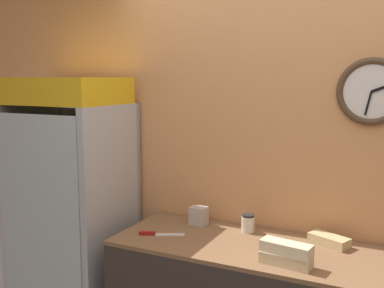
{
  "coord_description": "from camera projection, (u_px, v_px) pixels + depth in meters",
  "views": [
    {
      "loc": [
        0.62,
        -1.53,
        1.84
      ],
      "look_at": [
        -0.59,
        0.93,
        1.44
      ],
      "focal_mm": 42.0,
      "sensor_mm": 36.0,
      "label": 1
    }
  ],
  "objects": [
    {
      "name": "wall_back",
      "position": [
        299.0,
        156.0,
        2.81
      ],
      "size": [
        5.2,
        0.1,
        2.7
      ],
      "color": "tan",
      "rests_on": "ground_plane"
    },
    {
      "name": "napkin_dispenser",
      "position": [
        199.0,
        216.0,
        2.98
      ],
      "size": [
        0.11,
        0.09,
        0.12
      ],
      "color": "#B7B2AD",
      "rests_on": "prep_counter"
    },
    {
      "name": "sandwich_stack_middle",
      "position": [
        286.0,
        248.0,
        2.33
      ],
      "size": [
        0.28,
        0.14,
        0.06
      ],
      "color": "beige",
      "rests_on": "sandwich_stack_bottom"
    },
    {
      "name": "condiment_jar",
      "position": [
        248.0,
        223.0,
        2.84
      ],
      "size": [
        0.08,
        0.08,
        0.11
      ],
      "color": "silver",
      "rests_on": "prep_counter"
    },
    {
      "name": "sandwich_flat_left",
      "position": [
        329.0,
        240.0,
        2.62
      ],
      "size": [
        0.25,
        0.19,
        0.06
      ],
      "color": "tan",
      "rests_on": "prep_counter"
    },
    {
      "name": "beverage_cooler",
      "position": [
        76.0,
        194.0,
        3.24
      ],
      "size": [
        0.76,
        0.64,
        1.84
      ],
      "color": "#B2B7BC",
      "rests_on": "ground_plane"
    },
    {
      "name": "chefs_knife",
      "position": [
        155.0,
        234.0,
        2.79
      ],
      "size": [
        0.27,
        0.16,
        0.02
      ],
      "color": "silver",
      "rests_on": "prep_counter"
    },
    {
      "name": "sandwich_stack_bottom",
      "position": [
        286.0,
        259.0,
        2.34
      ],
      "size": [
        0.28,
        0.12,
        0.06
      ],
      "color": "beige",
      "rests_on": "prep_counter"
    }
  ]
}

